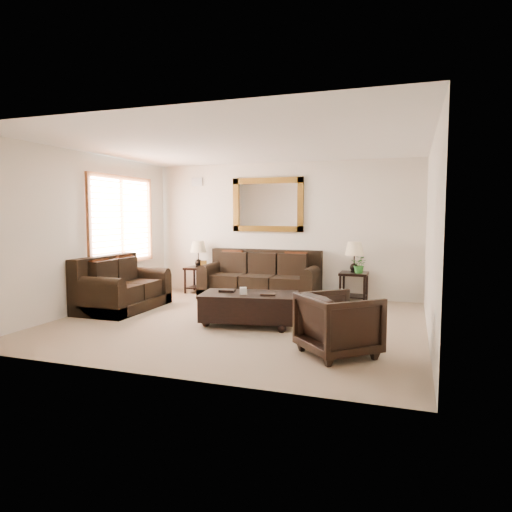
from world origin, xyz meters
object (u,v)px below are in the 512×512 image
at_px(end_table_right, 354,263).
at_px(armchair, 339,321).
at_px(loveseat, 120,290).
at_px(end_table_left, 199,259).
at_px(coffee_table, 249,305).
at_px(sofa, 261,281).

relative_size(end_table_right, armchair, 1.40).
distance_m(loveseat, end_table_left, 2.09).
xyz_separation_m(loveseat, coffee_table, (2.53, -0.37, -0.04)).
xyz_separation_m(loveseat, end_table_left, (0.55, 1.98, 0.37)).
relative_size(loveseat, coffee_table, 1.09).
bearing_deg(end_table_left, coffee_table, -49.93).
xyz_separation_m(end_table_left, armchair, (3.47, -3.40, -0.31)).
height_order(end_table_left, end_table_right, end_table_right).
distance_m(sofa, loveseat, 2.70).
height_order(sofa, coffee_table, sofa).
relative_size(coffee_table, armchair, 1.87).
distance_m(end_table_left, coffee_table, 3.11).
bearing_deg(sofa, armchair, -57.94).
bearing_deg(loveseat, coffee_table, -98.36).
distance_m(loveseat, coffee_table, 2.56).
relative_size(sofa, armchair, 2.83).
bearing_deg(end_table_left, end_table_right, -0.16).
xyz_separation_m(sofa, end_table_left, (-1.45, 0.16, 0.37)).
bearing_deg(armchair, end_table_right, -37.56).
xyz_separation_m(end_table_left, end_table_right, (3.24, -0.01, 0.03)).
xyz_separation_m(coffee_table, armchair, (1.49, -1.04, 0.11)).
xyz_separation_m(loveseat, end_table_right, (3.79, 1.98, 0.40)).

